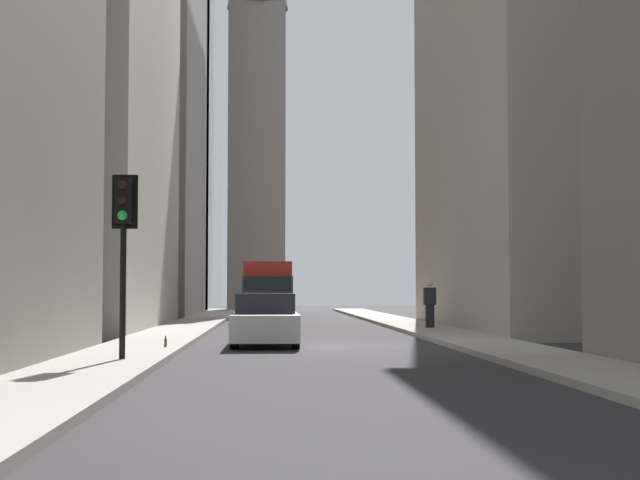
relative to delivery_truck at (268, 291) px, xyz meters
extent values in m
plane|color=#302D30|center=(-19.10, -1.40, -1.46)|extent=(135.00, 135.00, 0.00)
cube|color=#A8A399|center=(-19.10, 3.10, -1.39)|extent=(90.00, 2.20, 0.14)
cube|color=#A8A399|center=(-19.10, -5.90, -1.39)|extent=(90.00, 2.20, 0.14)
cube|color=#A8A091|center=(-9.15, -12.00, 10.35)|extent=(17.48, 10.00, 23.61)
cube|color=gray|center=(11.96, 9.20, 12.80)|extent=(17.40, 10.00, 28.53)
cube|color=gray|center=(23.47, 0.88, 9.63)|extent=(4.08, 4.08, 22.17)
cube|color=red|center=(0.91, 0.00, 0.08)|extent=(4.60, 2.25, 2.60)
cube|color=#38383D|center=(-2.29, 0.00, -0.27)|extent=(1.90, 2.25, 1.90)
cube|color=black|center=(-2.29, 0.00, 0.33)|extent=(1.92, 2.09, 0.64)
cylinder|color=black|center=(-2.29, -0.99, -1.02)|extent=(0.88, 0.28, 0.88)
cylinder|color=black|center=(-2.29, 0.98, -1.02)|extent=(0.88, 0.28, 0.88)
cylinder|color=black|center=(2.31, -0.99, -1.02)|extent=(0.88, 0.28, 0.88)
cylinder|color=black|center=(2.31, 0.98, -1.02)|extent=(0.88, 0.28, 0.88)
cube|color=silver|center=(-18.97, 0.00, -0.93)|extent=(4.30, 1.78, 0.70)
cube|color=black|center=(-18.77, 0.00, -0.31)|extent=(2.10, 1.58, 0.54)
cylinder|color=black|center=(-20.32, -0.78, -1.14)|extent=(0.64, 0.22, 0.64)
cylinder|color=black|center=(-20.32, 0.78, -1.14)|extent=(0.64, 0.22, 0.64)
cylinder|color=black|center=(-17.62, -0.78, -1.14)|extent=(0.64, 0.22, 0.64)
cylinder|color=black|center=(-17.62, 0.78, -1.14)|extent=(0.64, 0.22, 0.64)
cylinder|color=black|center=(-25.58, 2.81, 0.03)|extent=(0.12, 0.12, 2.71)
cube|color=black|center=(-25.58, 2.81, 1.84)|extent=(0.28, 0.32, 0.90)
cube|color=black|center=(-25.42, 2.81, 1.84)|extent=(0.03, 0.52, 1.10)
sphere|color=black|center=(-25.74, 2.81, 2.14)|extent=(0.20, 0.20, 0.20)
sphere|color=black|center=(-25.74, 2.81, 1.84)|extent=(0.20, 0.20, 0.20)
sphere|color=green|center=(-25.74, 2.81, 1.54)|extent=(0.20, 0.20, 0.20)
cylinder|color=black|center=(-10.29, -6.07, -0.91)|extent=(0.16, 0.16, 0.83)
cylinder|color=black|center=(-10.29, -5.90, -0.91)|extent=(0.16, 0.16, 0.83)
cube|color=#232328|center=(-10.29, -5.98, -0.17)|extent=(0.26, 0.44, 0.64)
sphere|color=beige|center=(-10.29, -5.98, 0.30)|extent=(0.22, 0.22, 0.22)
cylinder|color=brown|center=(-21.61, 2.39, -1.22)|extent=(0.07, 0.07, 0.20)
cylinder|color=brown|center=(-21.61, 2.39, -1.08)|extent=(0.03, 0.03, 0.07)
camera|label=1|loc=(-44.51, -0.14, 0.05)|focal=52.66mm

